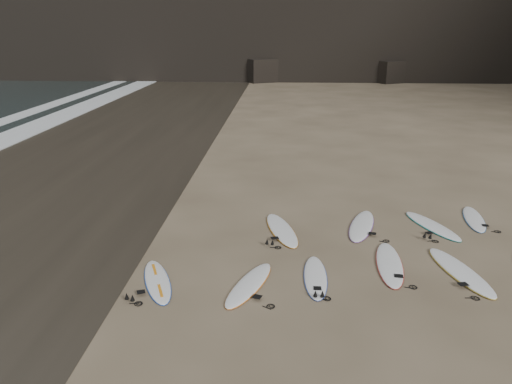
% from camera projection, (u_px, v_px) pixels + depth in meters
% --- Properties ---
extents(ground, '(240.00, 240.00, 0.00)m').
position_uv_depth(ground, '(408.00, 269.00, 12.83)').
color(ground, '#897559').
rests_on(ground, ground).
extents(wet_sand, '(12.00, 200.00, 0.01)m').
position_uv_depth(wet_sand, '(71.00, 161.00, 22.97)').
color(wet_sand, '#383026').
rests_on(wet_sand, ground).
extents(surfboard_0, '(1.35, 2.46, 0.09)m').
position_uv_depth(surfboard_0, '(249.00, 284.00, 12.00)').
color(surfboard_0, white).
rests_on(surfboard_0, ground).
extents(surfboard_1, '(0.58, 2.30, 0.08)m').
position_uv_depth(surfboard_1, '(315.00, 276.00, 12.37)').
color(surfboard_1, white).
rests_on(surfboard_1, ground).
extents(surfboard_2, '(0.90, 2.72, 0.10)m').
position_uv_depth(surfboard_2, '(389.00, 264.00, 13.03)').
color(surfboard_2, white).
rests_on(surfboard_2, ground).
extents(surfboard_3, '(1.32, 2.88, 0.10)m').
position_uv_depth(surfboard_3, '(460.00, 271.00, 12.63)').
color(surfboard_3, white).
rests_on(surfboard_3, ground).
extents(surfboard_5, '(1.34, 2.80, 0.10)m').
position_uv_depth(surfboard_5, '(282.00, 229.00, 15.20)').
color(surfboard_5, white).
rests_on(surfboard_5, ground).
extents(surfboard_6, '(1.37, 2.78, 0.10)m').
position_uv_depth(surfboard_6, '(362.00, 225.00, 15.53)').
color(surfboard_6, white).
rests_on(surfboard_6, ground).
extents(surfboard_7, '(1.53, 2.61, 0.09)m').
position_uv_depth(surfboard_7, '(432.00, 226.00, 15.51)').
color(surfboard_7, white).
rests_on(surfboard_7, ground).
extents(surfboard_8, '(0.96, 2.41, 0.08)m').
position_uv_depth(surfboard_8, '(474.00, 219.00, 16.07)').
color(surfboard_8, white).
rests_on(surfboard_8, ground).
extents(surfboard_11, '(1.36, 2.37, 0.08)m').
position_uv_depth(surfboard_11, '(157.00, 281.00, 12.16)').
color(surfboard_11, white).
rests_on(surfboard_11, ground).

